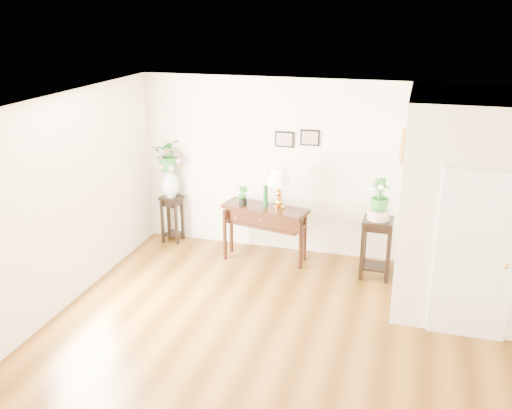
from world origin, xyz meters
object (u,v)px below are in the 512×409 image
at_px(table_lamp, 279,186).
at_px(plant_stand_a, 172,219).
at_px(console_table, 265,233).
at_px(plant_stand_b, 376,248).

height_order(table_lamp, plant_stand_a, table_lamp).
xyz_separation_m(console_table, table_lamp, (0.22, 0.00, 0.79)).
distance_m(console_table, table_lamp, 0.82).
xyz_separation_m(console_table, plant_stand_b, (1.73, -0.12, 0.01)).
distance_m(table_lamp, plant_stand_b, 1.70).
distance_m(console_table, plant_stand_a, 1.73).
relative_size(console_table, plant_stand_b, 1.47).
relative_size(plant_stand_a, plant_stand_b, 0.88).
relative_size(console_table, table_lamp, 2.06).
bearing_deg(table_lamp, plant_stand_a, 171.26).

